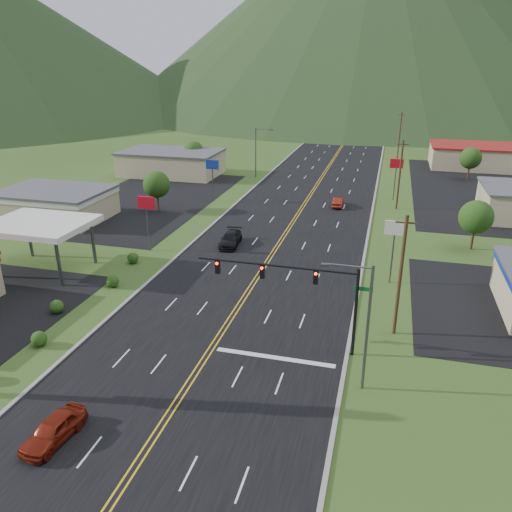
% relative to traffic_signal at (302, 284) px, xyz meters
% --- Properties ---
extents(ground, '(500.00, 500.00, 0.00)m').
position_rel_traffic_signal_xyz_m(ground, '(-6.48, -14.00, -5.33)').
color(ground, '#2E511C').
rests_on(ground, ground).
extents(road, '(20.00, 460.00, 0.04)m').
position_rel_traffic_signal_xyz_m(road, '(-6.48, -14.00, -5.33)').
color(road, black).
rests_on(road, ground).
extents(curb_east, '(0.30, 460.00, 0.14)m').
position_rel_traffic_signal_xyz_m(curb_east, '(3.67, -14.00, -5.33)').
color(curb_east, gray).
rests_on(curb_east, ground).
extents(traffic_signal, '(13.10, 0.43, 7.00)m').
position_rel_traffic_signal_xyz_m(traffic_signal, '(0.00, 0.00, 0.00)').
color(traffic_signal, black).
rests_on(traffic_signal, ground).
extents(streetlight_east, '(3.28, 0.25, 9.00)m').
position_rel_traffic_signal_xyz_m(streetlight_east, '(4.70, -4.00, -0.15)').
color(streetlight_east, '#59595E').
rests_on(streetlight_east, ground).
extents(streetlight_west, '(3.28, 0.25, 9.00)m').
position_rel_traffic_signal_xyz_m(streetlight_west, '(-18.16, 56.00, -0.15)').
color(streetlight_west, '#59595E').
rests_on(streetlight_west, ground).
extents(gas_canopy, '(10.00, 8.00, 5.30)m').
position_rel_traffic_signal_xyz_m(gas_canopy, '(-28.48, 8.00, -0.46)').
color(gas_canopy, white).
rests_on(gas_canopy, ground).
extents(building_west_mid, '(14.40, 10.40, 4.10)m').
position_rel_traffic_signal_xyz_m(building_west_mid, '(-38.48, 24.00, -3.06)').
color(building_west_mid, '#CCBE8D').
rests_on(building_west_mid, ground).
extents(building_west_far, '(18.40, 11.40, 4.50)m').
position_rel_traffic_signal_xyz_m(building_west_far, '(-34.48, 54.00, -3.07)').
color(building_west_far, '#CCBE8D').
rests_on(building_west_far, ground).
extents(building_east_far, '(16.40, 12.40, 4.50)m').
position_rel_traffic_signal_xyz_m(building_east_far, '(21.52, 76.00, -3.07)').
color(building_east_far, '#CCBE8D').
rests_on(building_east_far, ground).
extents(pole_sign_west_a, '(2.00, 0.18, 6.40)m').
position_rel_traffic_signal_xyz_m(pole_sign_west_a, '(-20.48, 16.00, -0.28)').
color(pole_sign_west_a, '#59595E').
rests_on(pole_sign_west_a, ground).
extents(pole_sign_west_b, '(2.00, 0.18, 6.40)m').
position_rel_traffic_signal_xyz_m(pole_sign_west_b, '(-20.48, 38.00, -0.28)').
color(pole_sign_west_b, '#59595E').
rests_on(pole_sign_west_b, ground).
extents(pole_sign_east_a, '(2.00, 0.18, 6.40)m').
position_rel_traffic_signal_xyz_m(pole_sign_east_a, '(6.52, 14.00, -0.28)').
color(pole_sign_east_a, '#59595E').
rests_on(pole_sign_east_a, ground).
extents(pole_sign_east_b, '(2.00, 0.18, 6.40)m').
position_rel_traffic_signal_xyz_m(pole_sign_east_b, '(6.52, 46.00, -0.28)').
color(pole_sign_east_b, '#59595E').
rests_on(pole_sign_east_b, ground).
extents(tree_west_a, '(3.84, 3.84, 5.82)m').
position_rel_traffic_signal_xyz_m(tree_west_a, '(-26.48, 31.00, -1.44)').
color(tree_west_a, '#382314').
rests_on(tree_west_a, ground).
extents(tree_west_b, '(3.84, 3.84, 5.82)m').
position_rel_traffic_signal_xyz_m(tree_west_b, '(-31.48, 58.00, -1.44)').
color(tree_west_b, '#382314').
rests_on(tree_west_b, ground).
extents(tree_east_a, '(3.84, 3.84, 5.82)m').
position_rel_traffic_signal_xyz_m(tree_east_a, '(15.52, 26.00, -1.44)').
color(tree_east_a, '#382314').
rests_on(tree_east_a, ground).
extents(tree_east_b, '(3.84, 3.84, 5.82)m').
position_rel_traffic_signal_xyz_m(tree_east_b, '(19.52, 64.00, -1.44)').
color(tree_east_b, '#382314').
rests_on(tree_east_b, ground).
extents(utility_pole_a, '(1.60, 0.28, 10.00)m').
position_rel_traffic_signal_xyz_m(utility_pole_a, '(7.02, 4.00, -0.20)').
color(utility_pole_a, '#382314').
rests_on(utility_pole_a, ground).
extents(utility_pole_b, '(1.60, 0.28, 10.00)m').
position_rel_traffic_signal_xyz_m(utility_pole_b, '(7.02, 41.00, -0.20)').
color(utility_pole_b, '#382314').
rests_on(utility_pole_b, ground).
extents(utility_pole_c, '(1.60, 0.28, 10.00)m').
position_rel_traffic_signal_xyz_m(utility_pole_c, '(7.02, 81.00, -0.20)').
color(utility_pole_c, '#382314').
rests_on(utility_pole_c, ground).
extents(utility_pole_d, '(1.60, 0.28, 10.00)m').
position_rel_traffic_signal_xyz_m(utility_pole_d, '(7.02, 121.00, -0.20)').
color(utility_pole_d, '#382314').
rests_on(utility_pole_d, ground).
extents(mountain_n, '(220.00, 220.00, 85.00)m').
position_rel_traffic_signal_xyz_m(mountain_n, '(-6.48, 206.00, 37.17)').
color(mountain_n, '#203518').
rests_on(mountain_n, ground).
extents(car_red_near, '(2.25, 4.53, 1.48)m').
position_rel_traffic_signal_xyz_m(car_red_near, '(-11.94, -13.67, -4.59)').
color(car_red_near, maroon).
rests_on(car_red_near, ground).
extents(car_dark_mid, '(2.63, 5.39, 1.51)m').
position_rel_traffic_signal_xyz_m(car_dark_mid, '(-11.93, 19.97, -4.58)').
color(car_dark_mid, black).
rests_on(car_dark_mid, ground).
extents(car_red_far, '(1.49, 4.17, 1.37)m').
position_rel_traffic_signal_xyz_m(car_red_far, '(-1.43, 39.83, -4.65)').
color(car_red_far, maroon).
rests_on(car_red_far, ground).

